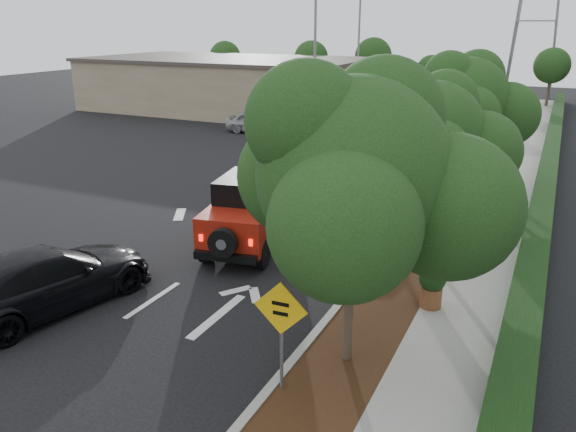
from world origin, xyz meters
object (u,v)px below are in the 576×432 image
Objects in this scene: silver_suv_ahead at (336,203)px; black_suv_oncoming at (46,279)px; red_jeep at (250,211)px; speed_hump_sign at (281,322)px.

black_suv_oncoming reaches higher than silver_suv_ahead.
silver_suv_ahead is (1.69, 3.36, -0.45)m from red_jeep.
silver_suv_ahead is at bearing 101.23° from speed_hump_sign.
red_jeep reaches higher than black_suv_oncoming.
black_suv_oncoming is at bearing -97.08° from silver_suv_ahead.
red_jeep is 0.85× the size of black_suv_oncoming.
red_jeep is 2.03× the size of speed_hump_sign.
silver_suv_ahead is 2.24× the size of speed_hump_sign.
speed_hump_sign is at bearing -67.61° from red_jeep.
red_jeep is 6.48m from black_suv_oncoming.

